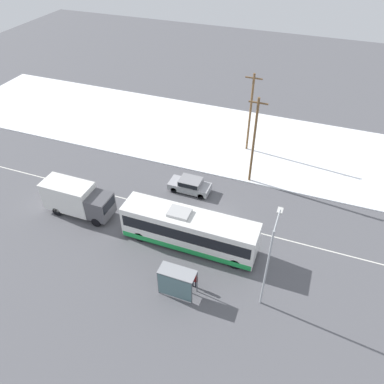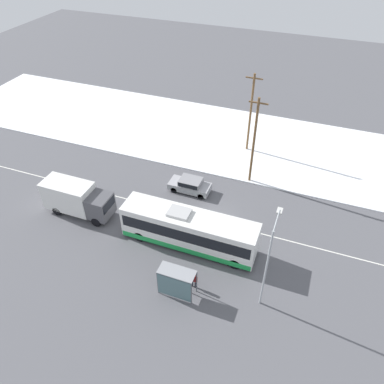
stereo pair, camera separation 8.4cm
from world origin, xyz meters
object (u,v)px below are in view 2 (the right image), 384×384
Objects in this scene: utility_pole_roadside at (254,141)px; utility_pole_snowlot at (251,113)px; box_truck at (76,198)px; bus_shelter at (176,281)px; city_bus at (189,230)px; sedan_car at (190,185)px; pedestrian_at_stop at (194,279)px; streetlamp at (269,255)px.

utility_pole_roadside is 6.03m from utility_pole_snowlot.
bus_shelter is at bearing -23.80° from box_truck.
city_bus is 1.26× the size of utility_pole_snowlot.
utility_pole_snowlot is at bearing -109.83° from sedan_car.
utility_pole_roadside reaches higher than bus_shelter.
pedestrian_at_stop is 0.21× the size of streetlamp.
streetlamp is (5.04, 0.87, 3.75)m from pedestrian_at_stop.
sedan_car is 1.52× the size of bus_shelter.
box_truck is at bearing -126.59° from utility_pole_snowlot.
streetlamp is at bearing 18.67° from bus_shelter.
pedestrian_at_stop is at bearing -17.65° from box_truck.
box_truck is 13.18m from bus_shelter.
sedan_car is 14.30m from streetlamp.
box_truck is 0.72× the size of utility_pole_snowlot.
utility_pole_snowlot is at bearing 53.41° from box_truck.
utility_pole_roadside reaches higher than utility_pole_snowlot.
pedestrian_at_stop is (4.47, -10.82, 0.16)m from sedan_car.
utility_pole_roadside is at bearing 75.89° from city_bus.
streetlamp is 0.82× the size of utility_pole_snowlot.
box_truck reaches higher than pedestrian_at_stop.
pedestrian_at_stop is 15.09m from utility_pole_roadside.
streetlamp is at bearing -72.45° from utility_pole_roadside.
sedan_car is at bearing 106.17° from bus_shelter.
box_truck is at bearing 156.20° from bus_shelter.
bus_shelter is 0.29× the size of utility_pole_roadside.
box_truck is at bearing 169.72° from streetlamp.
box_truck is 13.71m from pedestrian_at_stop.
sedan_car is at bearing 37.84° from box_truck.
city_bus is at bearing 115.86° from pedestrian_at_stop.
utility_pole_roadside is (13.75, 10.41, 3.10)m from box_truck.
streetlamp reaches higher than sedan_car.
utility_pole_roadside reaches higher than sedan_car.
pedestrian_at_stop reaches higher than sedan_car.
sedan_car is at bearing -144.12° from utility_pole_roadside.
bus_shelter is at bearing -130.38° from pedestrian_at_stop.
pedestrian_at_stop is 6.34m from streetlamp.
box_truck is 1.57× the size of sedan_car.
bus_shelter is (-0.99, -1.17, 0.72)m from pedestrian_at_stop.
pedestrian_at_stop is at bearing -64.14° from city_bus.
city_bus is 7.38× the size of pedestrian_at_stop.
box_truck reaches higher than bus_shelter.
utility_pole_snowlot is (-1.04, 20.33, 3.80)m from pedestrian_at_stop.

